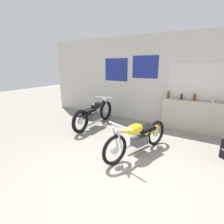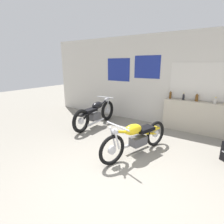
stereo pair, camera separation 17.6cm
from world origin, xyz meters
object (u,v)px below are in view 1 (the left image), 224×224
object	(u,v)px
bottle_right_center	(213,100)
bottle_leftmost	(169,94)
bottle_center	(195,97)
bottle_left_center	(182,96)
motorcycle_yellow	(138,137)
motorcycle_black	(94,113)

from	to	relation	value
bottle_right_center	bottle_leftmost	bearing A→B (deg)	177.49
bottle_leftmost	bottle_center	xyz separation A→B (m)	(0.72, 0.01, -0.01)
bottle_left_center	bottle_leftmost	bearing A→B (deg)	177.94
bottle_left_center	bottle_center	distance (m)	0.35
bottle_left_center	bottle_center	bearing A→B (deg)	3.21
bottle_left_center	motorcycle_yellow	world-z (taller)	bottle_left_center
bottle_right_center	motorcycle_yellow	world-z (taller)	bottle_right_center
bottle_leftmost	bottle_right_center	size ratio (longest dim) A/B	1.55
bottle_left_center	bottle_right_center	size ratio (longest dim) A/B	1.23
bottle_leftmost	motorcycle_yellow	distance (m)	2.20
bottle_left_center	bottle_center	xyz separation A→B (m)	(0.34, 0.02, 0.02)
bottle_center	motorcycle_yellow	xyz separation A→B (m)	(-0.82, -2.11, -0.61)
bottle_center	motorcycle_black	world-z (taller)	bottle_center
bottle_leftmost	motorcycle_black	xyz separation A→B (m)	(-1.96, -1.14, -0.61)
bottle_center	motorcycle_yellow	distance (m)	2.35
motorcycle_yellow	bottle_center	bearing A→B (deg)	68.77
bottle_right_center	motorcycle_yellow	distance (m)	2.49
bottle_leftmost	bottle_right_center	world-z (taller)	bottle_leftmost
motorcycle_black	motorcycle_yellow	world-z (taller)	motorcycle_black
bottle_leftmost	motorcycle_black	bearing A→B (deg)	-149.84
bottle_leftmost	bottle_left_center	bearing A→B (deg)	-2.06
bottle_center	motorcycle_black	bearing A→B (deg)	-156.88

